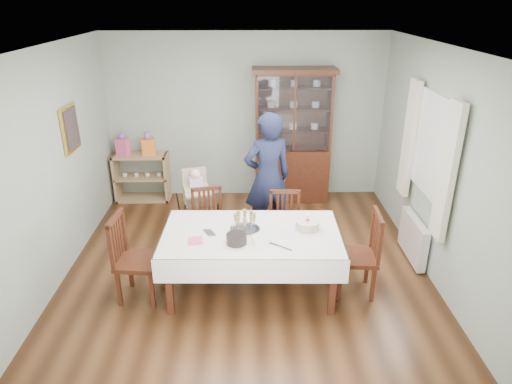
{
  "coord_description": "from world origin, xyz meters",
  "views": [
    {
      "loc": [
        0.02,
        -4.84,
        3.21
      ],
      "look_at": [
        0.12,
        0.2,
        1.02
      ],
      "focal_mm": 32.0,
      "sensor_mm": 36.0,
      "label": 1
    }
  ],
  "objects_px": {
    "chair_far_left": "(210,238)",
    "woman": "(268,178)",
    "chair_far_right": "(284,241)",
    "sideboard": "(142,177)",
    "china_cabinet": "(293,135)",
    "champagne_tray": "(245,225)",
    "high_chair": "(197,211)",
    "dining_table": "(251,261)",
    "birthday_cake": "(307,225)",
    "gift_bag_pink": "(123,145)",
    "chair_end_left": "(138,274)",
    "gift_bag_orange": "(148,145)",
    "chair_end_right": "(356,269)"
  },
  "relations": [
    {
      "from": "chair_far_left",
      "to": "woman",
      "type": "relative_size",
      "value": 0.5
    },
    {
      "from": "chair_far_left",
      "to": "chair_far_right",
      "type": "height_order",
      "value": "chair_far_left"
    },
    {
      "from": "woman",
      "to": "sideboard",
      "type": "bearing_deg",
      "value": -51.76
    },
    {
      "from": "china_cabinet",
      "to": "champagne_tray",
      "type": "relative_size",
      "value": 6.32
    },
    {
      "from": "high_chair",
      "to": "dining_table",
      "type": "bearing_deg",
      "value": -75.22
    },
    {
      "from": "birthday_cake",
      "to": "gift_bag_pink",
      "type": "xyz_separation_m",
      "value": [
        -2.69,
        2.56,
        0.15
      ]
    },
    {
      "from": "china_cabinet",
      "to": "sideboard",
      "type": "height_order",
      "value": "china_cabinet"
    },
    {
      "from": "chair_far_right",
      "to": "champagne_tray",
      "type": "distance_m",
      "value": 0.96
    },
    {
      "from": "chair_end_left",
      "to": "chair_far_left",
      "type": "bearing_deg",
      "value": -34.75
    },
    {
      "from": "chair_end_left",
      "to": "dining_table",
      "type": "bearing_deg",
      "value": -79.33
    },
    {
      "from": "dining_table",
      "to": "high_chair",
      "type": "relative_size",
      "value": 1.96
    },
    {
      "from": "sideboard",
      "to": "chair_far_right",
      "type": "distance_m",
      "value": 2.98
    },
    {
      "from": "sideboard",
      "to": "woman",
      "type": "relative_size",
      "value": 0.49
    },
    {
      "from": "chair_far_left",
      "to": "high_chair",
      "type": "bearing_deg",
      "value": 99.08
    },
    {
      "from": "dining_table",
      "to": "gift_bag_orange",
      "type": "height_order",
      "value": "gift_bag_orange"
    },
    {
      "from": "china_cabinet",
      "to": "chair_end_left",
      "type": "distance_m",
      "value": 3.46
    },
    {
      "from": "chair_far_left",
      "to": "chair_far_right",
      "type": "relative_size",
      "value": 1.01
    },
    {
      "from": "chair_end_right",
      "to": "gift_bag_pink",
      "type": "relative_size",
      "value": 2.72
    },
    {
      "from": "chair_far_left",
      "to": "birthday_cake",
      "type": "distance_m",
      "value": 1.47
    },
    {
      "from": "sideboard",
      "to": "woman",
      "type": "height_order",
      "value": "woman"
    },
    {
      "from": "birthday_cake",
      "to": "gift_bag_pink",
      "type": "relative_size",
      "value": 0.82
    },
    {
      "from": "chair_far_right",
      "to": "gift_bag_orange",
      "type": "distance_m",
      "value": 2.93
    },
    {
      "from": "woman",
      "to": "birthday_cake",
      "type": "bearing_deg",
      "value": 90.93
    },
    {
      "from": "woman",
      "to": "high_chair",
      "type": "relative_size",
      "value": 1.77
    },
    {
      "from": "dining_table",
      "to": "gift_bag_orange",
      "type": "xyz_separation_m",
      "value": [
        -1.64,
        2.61,
        0.58
      ]
    },
    {
      "from": "chair_end_right",
      "to": "chair_end_left",
      "type": "bearing_deg",
      "value": -85.32
    },
    {
      "from": "chair_far_left",
      "to": "gift_bag_orange",
      "type": "bearing_deg",
      "value": 108.56
    },
    {
      "from": "chair_end_right",
      "to": "champagne_tray",
      "type": "xyz_separation_m",
      "value": [
        -1.28,
        0.12,
        0.52
      ]
    },
    {
      "from": "china_cabinet",
      "to": "chair_far_left",
      "type": "relative_size",
      "value": 2.36
    },
    {
      "from": "dining_table",
      "to": "high_chair",
      "type": "bearing_deg",
      "value": 119.99
    },
    {
      "from": "sideboard",
      "to": "chair_far_left",
      "type": "bearing_deg",
      "value": -55.88
    },
    {
      "from": "china_cabinet",
      "to": "champagne_tray",
      "type": "xyz_separation_m",
      "value": [
        -0.77,
        -2.55,
        -0.3
      ]
    },
    {
      "from": "high_chair",
      "to": "gift_bag_pink",
      "type": "bearing_deg",
      "value": 119.62
    },
    {
      "from": "dining_table",
      "to": "chair_far_left",
      "type": "relative_size",
      "value": 2.19
    },
    {
      "from": "dining_table",
      "to": "chair_far_left",
      "type": "xyz_separation_m",
      "value": [
        -0.54,
        0.76,
        -0.11
      ]
    },
    {
      "from": "high_chair",
      "to": "chair_far_right",
      "type": "bearing_deg",
      "value": -43.45
    },
    {
      "from": "woman",
      "to": "high_chair",
      "type": "height_order",
      "value": "woman"
    },
    {
      "from": "chair_end_right",
      "to": "china_cabinet",
      "type": "bearing_deg",
      "value": -165.65
    },
    {
      "from": "dining_table",
      "to": "chair_end_left",
      "type": "distance_m",
      "value": 1.29
    },
    {
      "from": "china_cabinet",
      "to": "high_chair",
      "type": "xyz_separation_m",
      "value": [
        -1.44,
        -1.32,
        -0.72
      ]
    },
    {
      "from": "high_chair",
      "to": "chair_far_left",
      "type": "bearing_deg",
      "value": -83.88
    },
    {
      "from": "chair_end_left",
      "to": "champagne_tray",
      "type": "height_order",
      "value": "chair_end_left"
    },
    {
      "from": "china_cabinet",
      "to": "chair_end_left",
      "type": "relative_size",
      "value": 2.13
    },
    {
      "from": "sideboard",
      "to": "champagne_tray",
      "type": "relative_size",
      "value": 2.62
    },
    {
      "from": "china_cabinet",
      "to": "chair_far_left",
      "type": "height_order",
      "value": "china_cabinet"
    },
    {
      "from": "woman",
      "to": "gift_bag_orange",
      "type": "relative_size",
      "value": 4.82
    },
    {
      "from": "dining_table",
      "to": "birthday_cake",
      "type": "height_order",
      "value": "birthday_cake"
    },
    {
      "from": "chair_end_left",
      "to": "gift_bag_pink",
      "type": "xyz_separation_m",
      "value": [
        -0.77,
        2.72,
        0.66
      ]
    },
    {
      "from": "champagne_tray",
      "to": "high_chair",
      "type": "bearing_deg",
      "value": 118.68
    },
    {
      "from": "china_cabinet",
      "to": "sideboard",
      "type": "relative_size",
      "value": 2.42
    }
  ]
}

